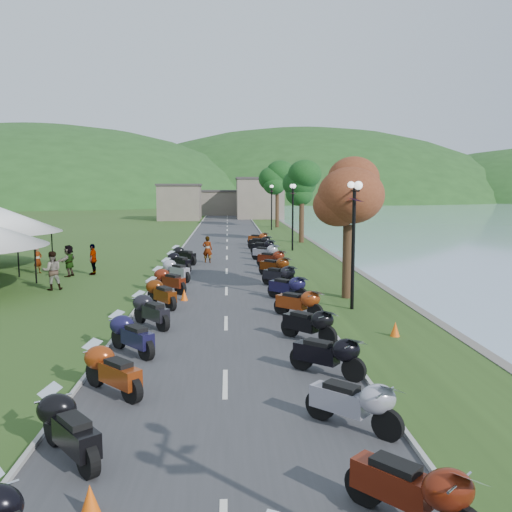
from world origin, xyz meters
name	(u,v)px	position (x,y,z in m)	size (l,w,h in m)	color
road	(227,248)	(0.00, 40.00, 0.01)	(7.00, 120.00, 0.02)	#39393C
hills_backdrop	(228,200)	(0.00, 200.00, 0.00)	(360.00, 120.00, 76.00)	#285621
far_building	(215,202)	(-2.00, 85.00, 2.50)	(18.00, 16.00, 5.00)	#776B5C
moto_row_left	(133,336)	(-2.67, 12.54, 0.55)	(2.60, 39.33, 1.10)	#331411
moto_row_right	(283,281)	(2.58, 21.46, 0.55)	(2.60, 43.10, 1.10)	#331411
tree_lakeside	(348,215)	(5.28, 20.23, 3.66)	(2.63, 2.63, 7.31)	#194D19
pedestrian_a	(38,273)	(-10.61, 27.85, 0.00)	(0.57, 0.41, 1.55)	slate
pedestrian_b	(53,290)	(-8.21, 22.80, 0.00)	(0.90, 0.49, 1.84)	slate
traffic_cone_near	(90,500)	(-1.97, 4.73, 0.25)	(0.31, 0.31, 0.49)	#F2590C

